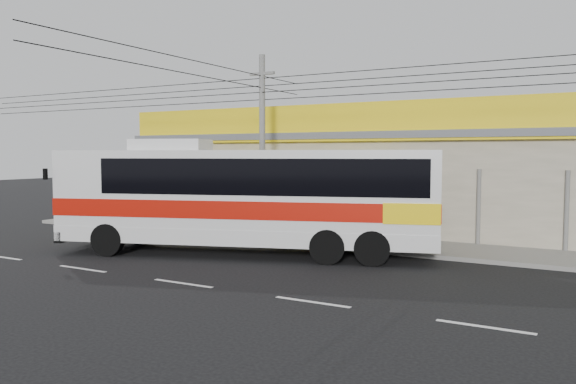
# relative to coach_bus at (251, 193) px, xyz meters

# --- Properties ---
(ground) EXTENTS (120.00, 120.00, 0.00)m
(ground) POSITION_rel_coach_bus_xyz_m (0.78, -2.16, -2.19)
(ground) COLOR black
(ground) RESTS_ON ground
(sidewalk) EXTENTS (30.00, 3.20, 0.15)m
(sidewalk) POSITION_rel_coach_bus_xyz_m (0.78, 3.84, -2.12)
(sidewalk) COLOR slate
(sidewalk) RESTS_ON ground
(lane_markings) EXTENTS (50.00, 0.12, 0.01)m
(lane_markings) POSITION_rel_coach_bus_xyz_m (0.78, -4.66, -2.19)
(lane_markings) COLOR silver
(lane_markings) RESTS_ON ground
(storefront_building) EXTENTS (22.60, 9.20, 5.70)m
(storefront_building) POSITION_rel_coach_bus_xyz_m (0.77, 9.38, 0.11)
(storefront_building) COLOR gray
(storefront_building) RESTS_ON ground
(coach_bus) EXTENTS (13.51, 6.78, 4.10)m
(coach_bus) POSITION_rel_coach_bus_xyz_m (0.00, 0.00, 0.00)
(coach_bus) COLOR silver
(coach_bus) RESTS_ON ground
(motorbike_red) EXTENTS (2.18, 1.47, 1.08)m
(motorbike_red) POSITION_rel_coach_bus_xyz_m (-8.20, 5.04, -1.50)
(motorbike_red) COLOR maroon
(motorbike_red) RESTS_ON sidewalk
(motorbike_dark) EXTENTS (1.75, 0.54, 1.04)m
(motorbike_dark) POSITION_rel_coach_bus_xyz_m (-7.64, 3.27, -1.52)
(motorbike_dark) COLOR black
(motorbike_dark) RESTS_ON sidewalk
(utility_pole) EXTENTS (34.00, 14.00, 7.55)m
(utility_pole) POSITION_rel_coach_bus_xyz_m (-1.29, 2.87, 4.04)
(utility_pole) COLOR slate
(utility_pole) RESTS_ON ground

